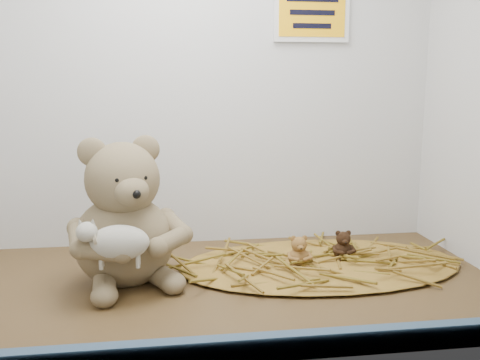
{
  "coord_description": "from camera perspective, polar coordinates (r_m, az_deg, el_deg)",
  "views": [
    {
      "loc": [
        -5.19,
        -97.97,
        38.71
      ],
      "look_at": [
        8.91,
        1.38,
        20.45
      ],
      "focal_mm": 40.0,
      "sensor_mm": 36.0,
      "label": 1
    }
  ],
  "objects": [
    {
      "name": "alcove_shell",
      "position": [
        1.07,
        -5.44,
        13.63
      ],
      "size": [
        120.4,
        60.2,
        90.4
      ],
      "color": "#3E2915",
      "rests_on": "ground"
    },
    {
      "name": "front_rail",
      "position": [
        0.79,
        -3.51,
        -17.72
      ],
      "size": [
        119.28,
        2.2,
        3.6
      ],
      "primitive_type": "cube",
      "color": "#3A5770",
      "rests_on": "shelf_floor"
    },
    {
      "name": "straw_bed",
      "position": [
        1.17,
        8.62,
        -8.81
      ],
      "size": [
        60.97,
        35.4,
        1.18
      ],
      "primitive_type": "ellipsoid",
      "color": "brown",
      "rests_on": "shelf_floor"
    },
    {
      "name": "main_teddy",
      "position": [
        1.06,
        -12.4,
        -3.23
      ],
      "size": [
        30.06,
        30.84,
        28.78
      ],
      "primitive_type": null,
      "rotation": [
        0.0,
        0.0,
        0.34
      ],
      "color": "#7F684E",
      "rests_on": "shelf_floor"
    },
    {
      "name": "toy_lamb",
      "position": [
        0.97,
        -12.77,
        -6.55
      ],
      "size": [
        13.72,
        8.37,
        8.87
      ],
      "primitive_type": null,
      "color": "beige",
      "rests_on": "main_teddy"
    },
    {
      "name": "mini_teddy_tan",
      "position": [
        1.13,
        6.29,
        -7.39
      ],
      "size": [
        5.58,
        5.86,
        6.6
      ],
      "primitive_type": null,
      "rotation": [
        0.0,
        0.0,
        -0.05
      ],
      "color": "#935A30",
      "rests_on": "straw_bed"
    },
    {
      "name": "mini_teddy_brown",
      "position": [
        1.19,
        10.93,
        -6.66
      ],
      "size": [
        5.42,
        5.69,
        6.35
      ],
      "primitive_type": null,
      "rotation": [
        0.0,
        0.0,
        -0.06
      ],
      "color": "black",
      "rests_on": "straw_bed"
    },
    {
      "name": "wall_sign",
      "position": [
        1.33,
        7.66,
        17.25
      ],
      "size": [
        16.0,
        1.2,
        11.0
      ],
      "primitive_type": "cube",
      "color": "#F1A40C",
      "rests_on": "back_wall"
    }
  ]
}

